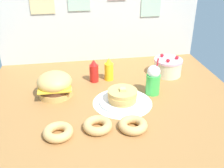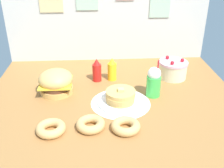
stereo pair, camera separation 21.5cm
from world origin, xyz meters
name	(u,v)px [view 2 (the right image)]	position (x,y,z in m)	size (l,w,h in m)	color
ground_plane	(113,101)	(0.00, 0.00, -0.01)	(2.21, 1.92, 0.02)	#9E6B38
back_wall	(108,12)	(0.00, 0.96, 0.54)	(2.21, 0.04, 1.08)	beige
doily_mat	(121,103)	(0.06, -0.05, 0.00)	(0.50, 0.50, 0.00)	white
burger	(56,82)	(-0.50, 0.18, 0.10)	(0.30, 0.30, 0.22)	#DBA859
pancake_stack	(121,98)	(0.06, -0.05, 0.05)	(0.39, 0.39, 0.14)	white
layer_cake	(173,69)	(0.62, 0.42, 0.09)	(0.29, 0.29, 0.21)	beige
ketchup_bottle	(97,71)	(-0.13, 0.40, 0.11)	(0.09, 0.09, 0.23)	red
mustard_bottle	(112,70)	(0.01, 0.41, 0.11)	(0.09, 0.09, 0.23)	yellow
cream_soda_cup	(154,82)	(0.36, 0.07, 0.13)	(0.13, 0.13, 0.34)	green
donut_pink_glaze	(51,128)	(-0.47, -0.41, 0.03)	(0.21, 0.21, 0.06)	tan
donut_chocolate	(91,124)	(-0.19, -0.38, 0.03)	(0.21, 0.21, 0.06)	tan
donut_vanilla	(126,126)	(0.06, -0.42, 0.03)	(0.21, 0.21, 0.06)	tan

